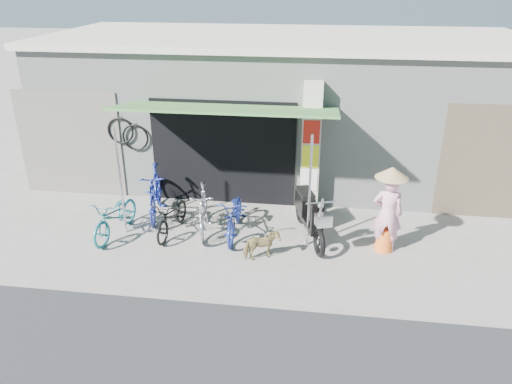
# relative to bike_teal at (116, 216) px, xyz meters

# --- Properties ---
(ground) EXTENTS (80.00, 80.00, 0.00)m
(ground) POSITION_rel_bike_teal_xyz_m (3.12, -0.60, -0.44)
(ground) COLOR gray
(ground) RESTS_ON ground
(bicycle_shop) EXTENTS (12.30, 5.30, 3.66)m
(bicycle_shop) POSITION_rel_bike_teal_xyz_m (3.12, 4.49, 1.39)
(bicycle_shop) COLOR #A2A8A0
(bicycle_shop) RESTS_ON ground
(shop_pillar) EXTENTS (0.42, 0.44, 3.00)m
(shop_pillar) POSITION_rel_bike_teal_xyz_m (3.97, 1.85, 1.06)
(shop_pillar) COLOR beige
(shop_pillar) RESTS_ON ground
(awning) EXTENTS (4.60, 1.88, 2.72)m
(awning) POSITION_rel_bike_teal_xyz_m (2.22, 1.03, 2.07)
(awning) COLOR #386C30
(awning) RESTS_ON ground
(neighbour_right) EXTENTS (2.60, 0.06, 2.60)m
(neighbour_right) POSITION_rel_bike_teal_xyz_m (8.12, 1.99, 0.86)
(neighbour_right) COLOR brown
(neighbour_right) RESTS_ON ground
(neighbour_left) EXTENTS (2.60, 0.06, 2.60)m
(neighbour_left) POSITION_rel_bike_teal_xyz_m (-1.88, 1.99, 0.86)
(neighbour_left) COLOR #6B665B
(neighbour_left) RESTS_ON ground
(bike_teal) EXTENTS (0.80, 1.75, 0.89)m
(bike_teal) POSITION_rel_bike_teal_xyz_m (0.00, 0.00, 0.00)
(bike_teal) COLOR #1A7178
(bike_teal) RESTS_ON ground
(bike_blue) EXTENTS (0.93, 1.97, 1.14)m
(bike_blue) POSITION_rel_bike_teal_xyz_m (0.53, 1.02, 0.13)
(bike_blue) COLOR navy
(bike_blue) RESTS_ON ground
(bike_black) EXTENTS (0.69, 1.59, 0.81)m
(bike_black) POSITION_rel_bike_teal_xyz_m (1.15, 0.25, -0.04)
(bike_black) COLOR black
(bike_black) RESTS_ON ground
(bike_silver) EXTENTS (0.79, 1.77, 1.03)m
(bike_silver) POSITION_rel_bike_teal_xyz_m (1.79, 0.39, 0.07)
(bike_silver) COLOR silver
(bike_silver) RESTS_ON ground
(bike_navy) EXTENTS (0.68, 1.78, 0.93)m
(bike_navy) POSITION_rel_bike_teal_xyz_m (2.49, 0.36, 0.02)
(bike_navy) COLOR navy
(bike_navy) RESTS_ON ground
(street_dog) EXTENTS (0.77, 0.61, 0.59)m
(street_dog) POSITION_rel_bike_teal_xyz_m (3.16, -0.55, -0.15)
(street_dog) COLOR tan
(street_dog) RESTS_ON ground
(moped) EXTENTS (0.86, 2.00, 1.16)m
(moped) POSITION_rel_bike_teal_xyz_m (4.03, 0.47, 0.09)
(moped) COLOR black
(moped) RESTS_ON ground
(nun) EXTENTS (0.64, 0.64, 1.79)m
(nun) POSITION_rel_bike_teal_xyz_m (5.56, 0.14, 0.44)
(nun) COLOR pink
(nun) RESTS_ON ground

